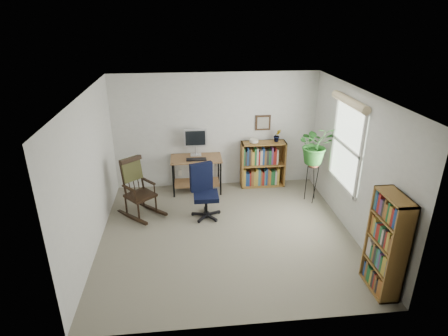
{
  "coord_description": "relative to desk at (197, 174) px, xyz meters",
  "views": [
    {
      "loc": [
        -0.62,
        -5.38,
        3.54
      ],
      "look_at": [
        0.0,
        0.4,
        1.05
      ],
      "focal_mm": 30.0,
      "sensor_mm": 36.0,
      "label": 1
    }
  ],
  "objects": [
    {
      "name": "desk",
      "position": [
        0.0,
        0.0,
        0.0
      ],
      "size": [
        1.03,
        0.57,
        0.74
      ],
      "primitive_type": null,
      "color": "olive",
      "rests_on": "floor"
    },
    {
      "name": "wall_front",
      "position": [
        0.43,
        -3.7,
        0.83
      ],
      "size": [
        4.2,
        0.0,
        2.4
      ],
      "primitive_type": "cube",
      "color": "silver",
      "rests_on": "ground"
    },
    {
      "name": "office_chair",
      "position": [
        0.13,
        -1.09,
        0.13
      ],
      "size": [
        0.71,
        0.71,
        1.01
      ],
      "primitive_type": null,
      "rotation": [
        0.0,
        0.0,
        0.35
      ],
      "color": "black",
      "rests_on": "floor"
    },
    {
      "name": "wall_back",
      "position": [
        0.43,
        0.3,
        0.83
      ],
      "size": [
        4.2,
        0.0,
        2.4
      ],
      "primitive_type": "cube",
      "color": "silver",
      "rests_on": "ground"
    },
    {
      "name": "ceiling",
      "position": [
        0.43,
        -1.7,
        2.03
      ],
      "size": [
        4.2,
        4.0,
        0.0
      ],
      "primitive_type": "cube",
      "color": "white",
      "rests_on": "ground"
    },
    {
      "name": "rocking_chair",
      "position": [
        -1.06,
        -0.89,
        0.18
      ],
      "size": [
        1.05,
        1.09,
        1.1
      ],
      "primitive_type": null,
      "rotation": [
        0.0,
        0.0,
        0.71
      ],
      "color": "black",
      "rests_on": "floor"
    },
    {
      "name": "monitor",
      "position": [
        0.0,
        0.14,
        0.65
      ],
      "size": [
        0.46,
        0.16,
        0.56
      ],
      "primitive_type": null,
      "color": "silver",
      "rests_on": "desk"
    },
    {
      "name": "tall_bookshelf",
      "position": [
        2.35,
        -3.25,
        0.34
      ],
      "size": [
        0.27,
        0.62,
        1.42
      ],
      "primitive_type": null,
      "color": "olive",
      "rests_on": "floor"
    },
    {
      "name": "wall_right",
      "position": [
        2.53,
        -1.7,
        0.83
      ],
      "size": [
        0.0,
        4.0,
        2.4
      ],
      "primitive_type": "cube",
      "color": "silver",
      "rests_on": "ground"
    },
    {
      "name": "keyboard",
      "position": [
        0.0,
        -0.12,
        0.38
      ],
      "size": [
        0.4,
        0.15,
        0.02
      ],
      "primitive_type": "cube",
      "color": "black",
      "rests_on": "desk"
    },
    {
      "name": "plant_stand",
      "position": [
        2.23,
        -0.68,
        0.06
      ],
      "size": [
        0.31,
        0.31,
        0.87
      ],
      "primitive_type": null,
      "rotation": [
        0.0,
        0.0,
        0.34
      ],
      "color": "black",
      "rests_on": "floor"
    },
    {
      "name": "spider_plant",
      "position": [
        2.23,
        -0.68,
        1.17
      ],
      "size": [
        1.69,
        1.88,
        1.47
      ],
      "primitive_type": "imported",
      "color": "#256322",
      "rests_on": "plant_stand"
    },
    {
      "name": "floor",
      "position": [
        0.43,
        -1.7,
        -0.37
      ],
      "size": [
        4.2,
        4.0,
        0.0
      ],
      "primitive_type": "cube",
      "color": "gray",
      "rests_on": "ground"
    },
    {
      "name": "wall_left",
      "position": [
        -1.67,
        -1.7,
        0.83
      ],
      "size": [
        0.0,
        4.0,
        2.4
      ],
      "primitive_type": "cube",
      "color": "silver",
      "rests_on": "ground"
    },
    {
      "name": "window",
      "position": [
        2.49,
        -1.4,
        1.03
      ],
      "size": [
        0.12,
        1.2,
        1.5
      ],
      "primitive_type": null,
      "color": "silver",
      "rests_on": "wall_right"
    },
    {
      "name": "low_bookshelf",
      "position": [
        1.41,
        0.12,
        0.12
      ],
      "size": [
        0.93,
        0.31,
        0.98
      ],
      "primitive_type": null,
      "color": "olive",
      "rests_on": "floor"
    },
    {
      "name": "framed_picture",
      "position": [
        1.41,
        0.27,
        0.98
      ],
      "size": [
        0.32,
        0.04,
        0.32
      ],
      "primitive_type": null,
      "color": "black",
      "rests_on": "wall_back"
    },
    {
      "name": "potted_plant_small",
      "position": [
        1.69,
        0.13,
        0.67
      ],
      "size": [
        0.13,
        0.24,
        0.11
      ],
      "primitive_type": "imported",
      "color": "#256322",
      "rests_on": "low_bookshelf"
    }
  ]
}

